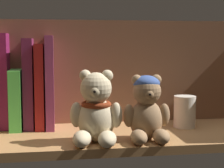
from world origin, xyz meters
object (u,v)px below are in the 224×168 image
book_4 (4,81)px  book_6 (29,83)px  book_8 (50,81)px  pillar_candle (185,112)px  teddy_bear_smaller (147,109)px  book_5 (17,98)px  book_7 (40,85)px  teddy_bear_larger (96,112)px

book_4 → book_6: size_ratio=1.05×
book_4 → book_8: bearing=0.0°
pillar_candle → teddy_bear_smaller: bearing=-139.1°
teddy_bear_smaller → book_5: bearing=149.1°
book_7 → book_8: (2.58, 0.00, 1.03)cm
book_5 → teddy_bear_smaller: size_ratio=1.02×
teddy_bear_larger → book_8: bearing=118.9°
book_5 → teddy_bear_smaller: 35.30cm
book_6 → teddy_bear_smaller: 32.97cm
book_4 → teddy_bear_larger: (21.87, -18.47, -5.32)cm
book_7 → pillar_candle: book_7 is taller
book_7 → book_5: bearing=180.0°
book_7 → teddy_bear_larger: (12.78, -18.47, -4.01)cm
pillar_candle → book_4: bearing=171.6°
book_4 → book_5: 5.57cm
book_6 → teddy_bear_larger: 24.61cm
book_7 → teddy_bear_smaller: (24.37, -18.15, -3.83)cm
book_4 → teddy_bear_smaller: (33.45, -18.15, -5.14)cm
book_8 → teddy_bear_larger: 21.69cm
book_5 → teddy_bear_larger: (18.69, -18.47, -0.74)cm
book_4 → book_8: (11.66, 0.00, -0.29)cm
book_7 → teddy_bear_larger: book_7 is taller
pillar_candle → book_7: bearing=169.6°
teddy_bear_larger → book_7: bearing=124.7°
book_7 → book_8: book_8 is taller
book_4 → teddy_bear_smaller: bearing=-28.5°
book_5 → book_8: bearing=0.0°
book_4 → teddy_bear_smaller: 38.40cm
book_7 → book_8: bearing=0.0°
teddy_bear_larger → pillar_candle: size_ratio=1.95×
book_6 → teddy_bear_larger: bearing=-49.9°
book_7 → teddy_bear_larger: 22.81cm
teddy_bear_smaller → book_6: bearing=146.2°
book_7 → teddy_bear_smaller: size_ratio=1.46×
book_5 → book_8: (8.49, 0.00, 4.29)cm
book_5 → pillar_candle: 43.97cm
teddy_bear_smaller → pillar_candle: 17.46cm
book_4 → teddy_bear_larger: book_4 is taller
book_7 → book_8: size_ratio=0.91×
book_4 → book_6: book_4 is taller
book_5 → book_8: size_ratio=0.64×
book_8 → book_6: bearing=180.0°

